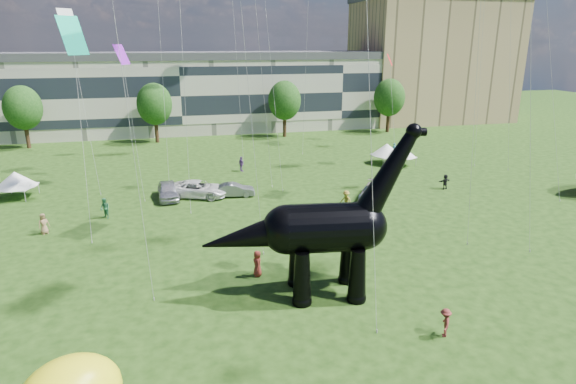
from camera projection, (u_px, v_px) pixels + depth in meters
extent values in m
plane|color=#16330C|center=(359.00, 315.00, 27.09)|extent=(220.00, 220.00, 0.00)
cube|color=beige|center=(180.00, 96.00, 81.05)|extent=(78.00, 11.00, 12.00)
cube|color=tan|center=(431.00, 62.00, 93.01)|extent=(28.00, 18.00, 22.00)
cylinder|color=#382314|center=(28.00, 137.00, 69.13)|extent=(0.56, 0.56, 3.20)
ellipsoid|color=#14380F|center=(22.00, 104.00, 67.71)|extent=(5.20, 5.20, 6.24)
cylinder|color=#382314|center=(157.00, 132.00, 73.13)|extent=(0.56, 0.56, 3.20)
ellipsoid|color=#14380F|center=(154.00, 101.00, 71.72)|extent=(5.20, 5.20, 6.24)
cylinder|color=#382314|center=(285.00, 127.00, 77.57)|extent=(0.56, 0.56, 3.20)
ellipsoid|color=#14380F|center=(285.00, 97.00, 76.16)|extent=(5.20, 5.20, 6.24)
cylinder|color=#382314|center=(388.00, 123.00, 81.57)|extent=(0.56, 0.56, 3.20)
ellipsoid|color=#14380F|center=(390.00, 94.00, 80.16)|extent=(5.20, 5.20, 6.24)
cone|color=black|center=(302.00, 278.00, 27.80)|extent=(1.26, 1.26, 3.26)
sphere|color=black|center=(302.00, 300.00, 28.23)|extent=(1.20, 1.20, 1.20)
cone|color=black|center=(297.00, 261.00, 30.07)|extent=(1.26, 1.26, 3.26)
sphere|color=black|center=(297.00, 281.00, 30.50)|extent=(1.20, 1.20, 1.20)
cone|color=black|center=(357.00, 276.00, 28.14)|extent=(1.26, 1.26, 3.26)
sphere|color=black|center=(356.00, 297.00, 28.57)|extent=(1.20, 1.20, 1.20)
cone|color=black|center=(348.00, 258.00, 30.41)|extent=(1.26, 1.26, 3.26)
sphere|color=black|center=(347.00, 279.00, 30.84)|extent=(1.20, 1.20, 1.20)
cylinder|color=black|center=(325.00, 228.00, 28.31)|extent=(4.90, 3.49, 2.94)
sphere|color=black|center=(287.00, 229.00, 28.08)|extent=(2.94, 2.94, 2.94)
sphere|color=black|center=(363.00, 226.00, 28.55)|extent=(2.83, 2.83, 2.83)
cone|color=black|center=(388.00, 174.00, 27.75)|extent=(4.27, 2.13, 5.76)
sphere|color=black|center=(414.00, 131.00, 27.14)|extent=(0.91, 0.91, 0.91)
cylinder|color=black|center=(419.00, 132.00, 27.19)|extent=(0.82, 0.57, 0.48)
cone|color=black|center=(249.00, 237.00, 27.95)|extent=(6.00, 2.99, 3.20)
imported|color=#B9B8BD|center=(168.00, 191.00, 46.93)|extent=(2.24, 4.98, 1.66)
imported|color=slate|center=(234.00, 190.00, 47.67)|extent=(4.19, 1.84, 1.34)
imported|color=white|center=(198.00, 189.00, 47.48)|extent=(6.42, 4.64, 1.62)
imported|color=#595960|center=(372.00, 192.00, 47.11)|extent=(4.17, 4.99, 1.37)
cube|color=white|center=(400.00, 157.00, 59.50)|extent=(3.88, 3.88, 0.12)
cone|color=white|center=(400.00, 150.00, 59.26)|extent=(4.91, 4.91, 1.51)
cylinder|color=#999999|center=(400.00, 165.00, 57.80)|extent=(0.06, 0.06, 1.11)
cylinder|color=#999999|center=(416.00, 162.00, 59.29)|extent=(0.06, 0.06, 1.11)
cylinder|color=#999999|center=(383.00, 160.00, 60.05)|extent=(0.06, 0.06, 1.11)
cylinder|color=#999999|center=(399.00, 157.00, 61.53)|extent=(0.06, 0.06, 1.11)
cube|color=white|center=(386.00, 155.00, 60.47)|extent=(3.51, 3.51, 0.12)
cone|color=white|center=(387.00, 149.00, 60.24)|extent=(4.44, 4.44, 1.45)
cylinder|color=#999999|center=(384.00, 163.00, 58.89)|extent=(0.06, 0.06, 1.06)
cylinder|color=#999999|center=(401.00, 160.00, 60.08)|extent=(0.06, 0.06, 1.06)
cylinder|color=#999999|center=(371.00, 158.00, 61.18)|extent=(0.06, 0.06, 1.06)
cylinder|color=#999999|center=(388.00, 156.00, 62.37)|extent=(0.06, 0.06, 1.06)
cube|color=white|center=(17.00, 187.00, 47.16)|extent=(3.56, 3.56, 0.12)
cone|color=white|center=(15.00, 179.00, 46.92)|extent=(4.51, 4.51, 1.50)
cylinder|color=#999999|center=(25.00, 197.00, 46.02)|extent=(0.06, 0.06, 1.10)
cylinder|color=#999999|center=(11.00, 188.00, 48.62)|extent=(0.06, 0.06, 1.10)
cylinder|color=#999999|center=(39.00, 188.00, 48.69)|extent=(0.06, 0.06, 1.10)
imported|color=black|center=(445.00, 182.00, 50.00)|extent=(1.54, 0.77, 1.59)
imported|color=maroon|center=(445.00, 323.00, 24.94)|extent=(1.00, 1.18, 1.58)
imported|color=#9B3226|center=(257.00, 263.00, 31.40)|extent=(0.57, 0.87, 1.76)
imported|color=teal|center=(394.00, 150.00, 64.53)|extent=(0.70, 0.52, 1.75)
imported|color=#9A744D|center=(44.00, 224.00, 38.30)|extent=(1.00, 0.91, 1.71)
imported|color=#623981|center=(241.00, 164.00, 56.87)|extent=(0.77, 1.13, 1.79)
imported|color=olive|center=(346.00, 200.00, 43.76)|extent=(1.24, 1.36, 1.83)
imported|color=#2C7045|center=(105.00, 208.00, 41.65)|extent=(1.12, 1.13, 1.84)
plane|color=red|center=(390.00, 60.00, 68.53)|extent=(1.59, 1.95, 1.63)
plane|color=#0DC694|center=(73.00, 35.00, 37.52)|extent=(2.54, 2.97, 2.95)
plane|color=silver|center=(67.00, 20.00, 49.33)|extent=(2.28, 2.18, 2.36)
plane|color=purple|center=(122.00, 54.00, 44.35)|extent=(1.68, 2.08, 1.79)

